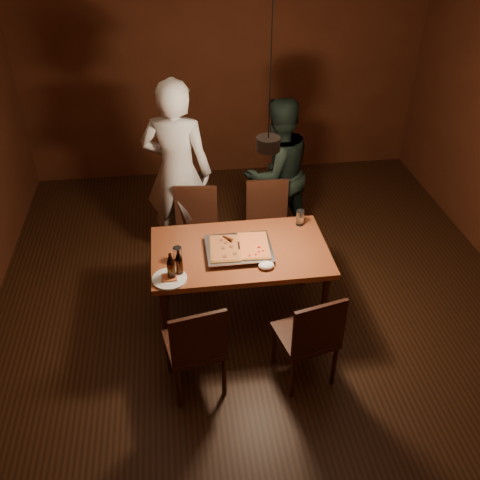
{
  "coord_description": "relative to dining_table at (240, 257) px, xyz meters",
  "views": [
    {
      "loc": [
        -0.69,
        -3.57,
        3.41
      ],
      "look_at": [
        -0.2,
        0.08,
        0.85
      ],
      "focal_mm": 40.0,
      "sensor_mm": 36.0,
      "label": 1
    }
  ],
  "objects": [
    {
      "name": "water_glass_left",
      "position": [
        -0.53,
        -0.07,
        0.13
      ],
      "size": [
        0.08,
        0.08,
        0.12
      ],
      "primitive_type": "cylinder",
      "color": "silver",
      "rests_on": "dining_table"
    },
    {
      "name": "spatula",
      "position": [
        -0.03,
        -0.02,
        0.14
      ],
      "size": [
        0.21,
        0.25,
        0.04
      ],
      "primitive_type": null,
      "rotation": [
        0.0,
        0.0,
        0.58
      ],
      "color": "silver",
      "rests_on": "pizza_tray"
    },
    {
      "name": "beer_bottle_a",
      "position": [
        -0.59,
        -0.32,
        0.2
      ],
      "size": [
        0.06,
        0.06,
        0.25
      ],
      "color": "black",
      "rests_on": "dining_table"
    },
    {
      "name": "pizza_tray",
      "position": [
        -0.01,
        -0.03,
        0.1
      ],
      "size": [
        0.59,
        0.5,
        0.05
      ],
      "primitive_type": "cube",
      "rotation": [
        0.0,
        0.0,
        -0.1
      ],
      "color": "silver",
      "rests_on": "dining_table"
    },
    {
      "name": "beer_bottle_b",
      "position": [
        -0.52,
        -0.27,
        0.19
      ],
      "size": [
        0.06,
        0.06,
        0.23
      ],
      "color": "black",
      "rests_on": "dining_table"
    },
    {
      "name": "diner_white",
      "position": [
        -0.48,
        1.11,
        0.27
      ],
      "size": [
        0.79,
        0.62,
        1.9
      ],
      "primitive_type": "imported",
      "rotation": [
        0.0,
        0.0,
        2.87
      ],
      "color": "silver",
      "rests_on": "floor"
    },
    {
      "name": "napkin",
      "position": [
        0.18,
        -0.28,
        0.1
      ],
      "size": [
        0.13,
        0.1,
        0.05
      ],
      "primitive_type": "ellipsoid",
      "color": "white",
      "rests_on": "dining_table"
    },
    {
      "name": "chair_near_left",
      "position": [
        -0.44,
        -0.82,
        -0.14
      ],
      "size": [
        0.49,
        0.49,
        0.49
      ],
      "rotation": [
        0.0,
        0.0,
        0.18
      ],
      "color": "#38190F",
      "rests_on": "floor"
    },
    {
      "name": "pendant_lamp",
      "position": [
        0.2,
        -0.08,
        1.08
      ],
      "size": [
        0.18,
        0.18,
        1.1
      ],
      "color": "black",
      "rests_on": "ceiling"
    },
    {
      "name": "chair_near_right",
      "position": [
        0.43,
        -0.84,
        -0.14
      ],
      "size": [
        0.5,
        0.5,
        0.49
      ],
      "rotation": [
        0.0,
        0.0,
        0.22
      ],
      "color": "#38190F",
      "rests_on": "floor"
    },
    {
      "name": "plate_slice",
      "position": [
        -0.61,
        -0.32,
        0.08
      ],
      "size": [
        0.28,
        0.28,
        0.03
      ],
      "color": "white",
      "rests_on": "dining_table"
    },
    {
      "name": "pizza_meat",
      "position": [
        -0.14,
        -0.04,
        0.13
      ],
      "size": [
        0.26,
        0.4,
        0.02
      ],
      "primitive_type": "cube",
      "rotation": [
        0.0,
        0.0,
        -0.06
      ],
      "color": "maroon",
      "rests_on": "pizza_tray"
    },
    {
      "name": "pizza_cheese",
      "position": [
        0.11,
        -0.03,
        0.13
      ],
      "size": [
        0.27,
        0.41,
        0.02
      ],
      "primitive_type": "cube",
      "rotation": [
        0.0,
        0.0,
        -0.05
      ],
      "color": "gold",
      "rests_on": "pizza_tray"
    },
    {
      "name": "dining_table",
      "position": [
        0.0,
        0.0,
        0.0
      ],
      "size": [
        1.5,
        0.9,
        0.75
      ],
      "color": "brown",
      "rests_on": "floor"
    },
    {
      "name": "water_glass_right",
      "position": [
        0.59,
        0.31,
        0.15
      ],
      "size": [
        0.07,
        0.07,
        0.15
      ],
      "primitive_type": "cylinder",
      "color": "silver",
      "rests_on": "dining_table"
    },
    {
      "name": "chair_far_right",
      "position": [
        0.39,
        0.81,
        -0.14
      ],
      "size": [
        0.45,
        0.45,
        0.49
      ],
      "rotation": [
        0.0,
        0.0,
        3.08
      ],
      "color": "#38190F",
      "rests_on": "floor"
    },
    {
      "name": "diner_dark",
      "position": [
        0.56,
        1.24,
        0.13
      ],
      "size": [
        0.96,
        0.86,
        1.61
      ],
      "primitive_type": "imported",
      "rotation": [
        0.0,
        0.0,
        3.54
      ],
      "color": "black",
      "rests_on": "floor"
    },
    {
      "name": "chair_far_left",
      "position": [
        -0.33,
        0.79,
        -0.14
      ],
      "size": [
        0.47,
        0.47,
        0.49
      ],
      "rotation": [
        0.0,
        0.0,
        3.01
      ],
      "color": "#38190F",
      "rests_on": "floor"
    },
    {
      "name": "room_shell",
      "position": [
        0.2,
        -0.08,
        0.72
      ],
      "size": [
        6.0,
        6.0,
        6.0
      ],
      "color": "#341B0E",
      "rests_on": "ground"
    }
  ]
}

